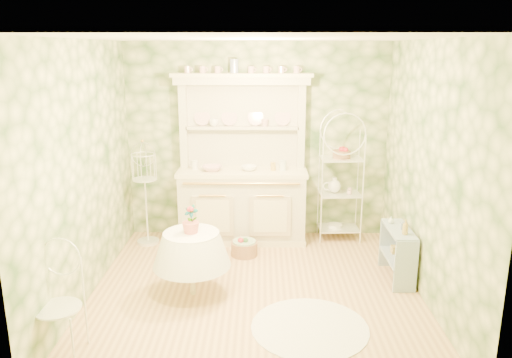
{
  "coord_description": "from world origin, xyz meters",
  "views": [
    {
      "loc": [
        0.06,
        -5.04,
        2.6
      ],
      "look_at": [
        0.0,
        0.5,
        1.15
      ],
      "focal_mm": 35.0,
      "sensor_mm": 36.0,
      "label": 1
    }
  ],
  "objects_px": {
    "bakers_rack": "(341,175)",
    "cafe_chair": "(58,309)",
    "round_table": "(192,269)",
    "floor_basket": "(244,247)",
    "side_shelf": "(397,253)",
    "birdcage_stand": "(145,189)",
    "kitchen_dresser": "(242,160)"
  },
  "relations": [
    {
      "from": "side_shelf",
      "to": "birdcage_stand",
      "type": "distance_m",
      "value": 3.34
    },
    {
      "from": "bakers_rack",
      "to": "cafe_chair",
      "type": "relative_size",
      "value": 2.07
    },
    {
      "from": "kitchen_dresser",
      "to": "cafe_chair",
      "type": "bearing_deg",
      "value": -118.4
    },
    {
      "from": "floor_basket",
      "to": "side_shelf",
      "type": "bearing_deg",
      "value": -19.86
    },
    {
      "from": "kitchen_dresser",
      "to": "cafe_chair",
      "type": "height_order",
      "value": "kitchen_dresser"
    },
    {
      "from": "bakers_rack",
      "to": "birdcage_stand",
      "type": "bearing_deg",
      "value": -178.64
    },
    {
      "from": "round_table",
      "to": "birdcage_stand",
      "type": "height_order",
      "value": "birdcage_stand"
    },
    {
      "from": "kitchen_dresser",
      "to": "bakers_rack",
      "type": "height_order",
      "value": "kitchen_dresser"
    },
    {
      "from": "bakers_rack",
      "to": "side_shelf",
      "type": "distance_m",
      "value": 1.49
    },
    {
      "from": "round_table",
      "to": "floor_basket",
      "type": "height_order",
      "value": "round_table"
    },
    {
      "from": "kitchen_dresser",
      "to": "cafe_chair",
      "type": "xyz_separation_m",
      "value": [
        -1.48,
        -2.74,
        -0.7
      ]
    },
    {
      "from": "side_shelf",
      "to": "round_table",
      "type": "relative_size",
      "value": 1.26
    },
    {
      "from": "cafe_chair",
      "to": "birdcage_stand",
      "type": "distance_m",
      "value": 2.63
    },
    {
      "from": "bakers_rack",
      "to": "round_table",
      "type": "relative_size",
      "value": 3.07
    },
    {
      "from": "bakers_rack",
      "to": "round_table",
      "type": "bearing_deg",
      "value": -140.64
    },
    {
      "from": "side_shelf",
      "to": "cafe_chair",
      "type": "height_order",
      "value": "cafe_chair"
    },
    {
      "from": "birdcage_stand",
      "to": "floor_basket",
      "type": "xyz_separation_m",
      "value": [
        1.34,
        -0.41,
        -0.65
      ]
    },
    {
      "from": "side_shelf",
      "to": "bakers_rack",
      "type": "bearing_deg",
      "value": 114.85
    },
    {
      "from": "kitchen_dresser",
      "to": "side_shelf",
      "type": "distance_m",
      "value": 2.34
    },
    {
      "from": "round_table",
      "to": "cafe_chair",
      "type": "bearing_deg",
      "value": -131.47
    },
    {
      "from": "bakers_rack",
      "to": "floor_basket",
      "type": "height_order",
      "value": "bakers_rack"
    },
    {
      "from": "birdcage_stand",
      "to": "floor_basket",
      "type": "relative_size",
      "value": 4.18
    },
    {
      "from": "bakers_rack",
      "to": "floor_basket",
      "type": "bearing_deg",
      "value": -157.63
    },
    {
      "from": "kitchen_dresser",
      "to": "side_shelf",
      "type": "bearing_deg",
      "value": -32.99
    },
    {
      "from": "kitchen_dresser",
      "to": "bakers_rack",
      "type": "distance_m",
      "value": 1.37
    },
    {
      "from": "round_table",
      "to": "cafe_chair",
      "type": "distance_m",
      "value": 1.51
    },
    {
      "from": "bakers_rack",
      "to": "cafe_chair",
      "type": "height_order",
      "value": "bakers_rack"
    },
    {
      "from": "kitchen_dresser",
      "to": "bakers_rack",
      "type": "relative_size",
      "value": 1.25
    },
    {
      "from": "side_shelf",
      "to": "round_table",
      "type": "xyz_separation_m",
      "value": [
        -2.32,
        -0.42,
        -0.02
      ]
    },
    {
      "from": "round_table",
      "to": "cafe_chair",
      "type": "height_order",
      "value": "cafe_chair"
    },
    {
      "from": "cafe_chair",
      "to": "floor_basket",
      "type": "height_order",
      "value": "cafe_chair"
    },
    {
      "from": "side_shelf",
      "to": "floor_basket",
      "type": "relative_size",
      "value": 2.03
    }
  ]
}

